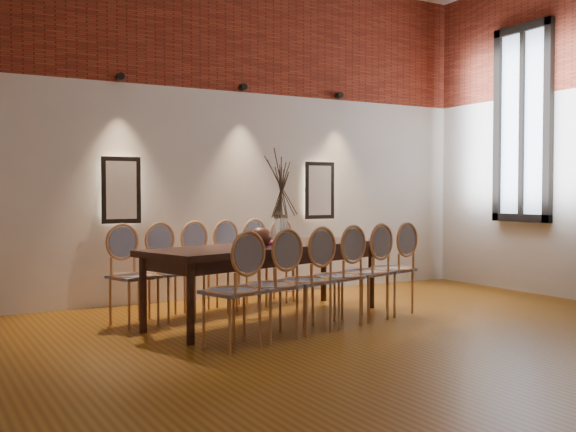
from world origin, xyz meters
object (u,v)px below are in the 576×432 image
chair_near_d (337,277)px  chair_far_f (293,260)px  chair_far_c (206,269)px  chair_far_d (238,265)px  bowl (260,237)px  chair_near_e (365,273)px  chair_far_b (172,272)px  dining_table (268,282)px  book (271,243)px  chair_far_e (267,262)px  chair_near_c (305,281)px  vase (281,229)px  chair_near_b (271,286)px  chair_far_a (134,276)px  chair_near_f (391,269)px  chair_near_a (232,291)px

chair_near_d → chair_far_f: bearing=57.9°
chair_far_c → chair_far_d: (0.42, 0.13, 0.00)m
bowl → chair_far_f: bearing=47.2°
chair_near_e → chair_far_b: 1.94m
dining_table → chair_far_c: (-0.41, 0.62, 0.09)m
chair_near_d → chair_far_c: same height
chair_near_e → book: size_ratio=3.62×
book → chair_near_e: bearing=-34.2°
dining_table → chair_far_e: chair_far_e is taller
book → chair_near_c: bearing=-94.9°
chair_near_c → vase: bearing=60.3°
chair_far_c → chair_near_b: bearing=72.6°
chair_near_d → chair_far_a: size_ratio=1.00×
chair_near_f → chair_far_b: same height
chair_near_a → chair_far_a: (-0.40, 1.36, 0.00)m
dining_table → chair_near_c: size_ratio=2.83×
chair_near_c → chair_near_e: 0.89m
chair_near_f → chair_far_a: bearing=147.4°
chair_near_a → vase: size_ratio=3.13×
chair_far_d → chair_far_a: bearing=0.0°
chair_near_d → chair_far_e: (0.03, 1.48, 0.00)m
chair_near_a → chair_near_b: bearing=0.0°
chair_far_a → chair_far_b: 0.44m
chair_far_d → book: chair_far_d is taller
chair_near_a → chair_near_d: same height
chair_far_f → chair_near_f: bearing=90.0°
chair_near_d → chair_near_c: bearing=-180.0°
bowl → chair_far_b: bearing=140.0°
chair_near_b → chair_near_d: 0.89m
chair_near_e → chair_far_b: size_ratio=1.00×
vase → bowl: vase is taller
chair_near_c → chair_far_c: size_ratio=1.00×
chair_far_e → chair_far_f: (0.42, 0.13, 0.00)m
chair_near_e → chair_far_c: same height
chair_near_a → book: chair_near_a is taller
chair_near_f → chair_far_e: (-0.82, 1.23, 0.00)m
vase → chair_far_b: bearing=156.5°
chair_near_e → chair_near_f: 0.44m
book → chair_near_a: bearing=-131.6°
chair_near_f → vase: (-1.09, 0.42, 0.43)m
dining_table → book: bearing=20.2°
chair_far_f → chair_far_e: bearing=-0.0°
chair_far_c → bowl: chair_far_c is taller
chair_near_a → chair_near_e: (1.70, 0.50, 0.00)m
chair_far_d → chair_near_e: bearing=107.4°
chair_near_b → vase: bearing=39.9°
chair_near_b → chair_far_f: same height
chair_near_d → book: 0.80m
chair_near_a → chair_far_e: bearing=38.6°
chair_near_e → chair_far_f: 1.48m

